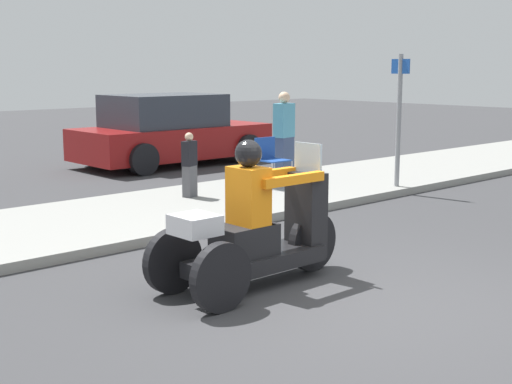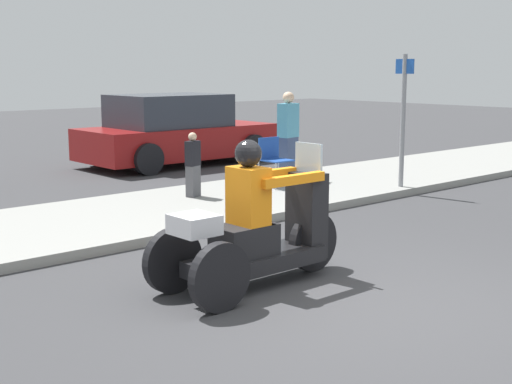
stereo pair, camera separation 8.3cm
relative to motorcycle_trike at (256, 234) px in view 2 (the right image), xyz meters
The scene contains 8 objects.
ground_plane 1.36m from the motorcycle_trike, 73.12° to the right, with size 60.00×60.00×0.00m, color #38383A.
sidewalk_strip 3.45m from the motorcycle_trike, 83.86° to the left, with size 28.00×2.80×0.12m.
motorcycle_trike is the anchor object (origin of this frame).
spectator_by_tree 4.31m from the motorcycle_trike, 61.75° to the left, with size 0.27×0.21×1.00m.
spectator_far_back 5.99m from the motorcycle_trike, 43.15° to the left, with size 0.41×0.29×1.56m.
folding_chair_curbside 5.20m from the motorcycle_trike, 45.44° to the left, with size 0.48×0.48×0.82m.
parked_car_lot_right 8.93m from the motorcycle_trike, 60.05° to the left, with size 4.23×2.08×1.53m.
street_sign 5.75m from the motorcycle_trike, 23.23° to the left, with size 0.08×0.36×2.20m.
Camera 2 is at (-4.81, -3.83, 2.11)m, focal length 50.00 mm.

